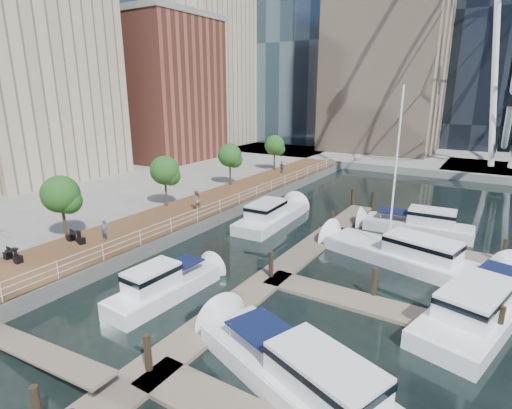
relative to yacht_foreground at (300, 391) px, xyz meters
name	(u,v)px	position (x,y,z in m)	size (l,w,h in m)	color
ground	(136,328)	(-8.66, -0.37, 0.00)	(520.00, 520.00, 0.00)	black
boardwalk	(195,212)	(-17.66, 14.63, 0.50)	(6.00, 60.00, 1.00)	brown
seawall	(221,218)	(-14.66, 14.63, 0.50)	(0.25, 60.00, 1.00)	#595954
land_inland	(28,179)	(-44.66, 14.63, 0.50)	(48.00, 90.00, 1.00)	gray
land_far	(442,133)	(-8.66, 101.63, 0.50)	(200.00, 114.00, 1.00)	gray
pier	(500,171)	(5.34, 51.63, 0.50)	(14.00, 12.00, 1.00)	gray
railing	(220,206)	(-14.76, 14.63, 1.52)	(0.10, 60.00, 1.05)	white
floating_docks	(361,279)	(-0.70, 9.61, 0.49)	(16.00, 34.00, 2.60)	#6D6051
midrise_condos	(109,73)	(-42.23, 26.45, 13.42)	(19.00, 67.00, 28.00)	#BCAD8E
street_trees	(165,170)	(-20.06, 13.63, 4.29)	(2.60, 42.60, 4.60)	#3F2B1C
yacht_foreground	(300,391)	(0.00, 0.00, 0.00)	(2.94, 10.97, 2.15)	white
pedestrian_near	(105,230)	(-17.53, 4.96, 1.74)	(0.54, 0.35, 1.48)	#52556D
pedestrian_mid	(196,200)	(-16.92, 14.06, 1.90)	(0.87, 0.68, 1.80)	gray
pedestrian_far	(282,167)	(-18.23, 32.35, 1.75)	(0.88, 0.37, 1.51)	#353942
moored_yachts	(380,269)	(-0.38, 12.63, 0.00)	(21.20, 30.18, 11.50)	white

